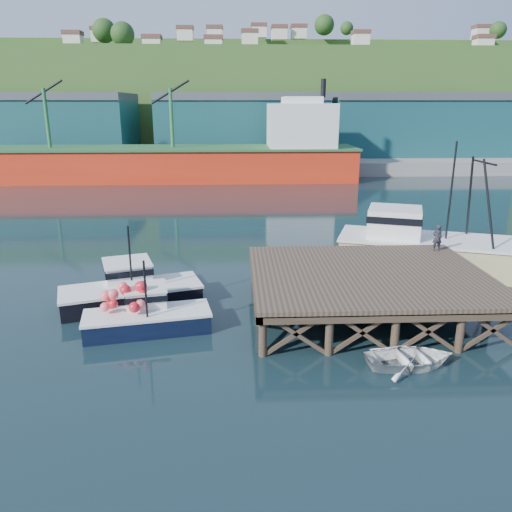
{
  "coord_description": "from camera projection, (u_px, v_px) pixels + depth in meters",
  "views": [
    {
      "loc": [
        -1.29,
        -23.93,
        10.35
      ],
      "look_at": [
        -0.21,
        2.0,
        2.45
      ],
      "focal_mm": 35.0,
      "sensor_mm": 36.0,
      "label": 1
    }
  ],
  "objects": [
    {
      "name": "cargo_ship",
      "position": [
        184.0,
        157.0,
        70.52
      ],
      "size": [
        55.5,
        10.0,
        13.75
      ],
      "color": "red",
      "rests_on": "ground"
    },
    {
      "name": "warehouse_mid",
      "position": [
        242.0,
        128.0,
        86.18
      ],
      "size": [
        28.0,
        16.0,
        9.0
      ],
      "primitive_type": "cube",
      "color": "#174C4B",
      "rests_on": "far_quay"
    },
    {
      "name": "boat_black",
      "position": [
        130.0,
        289.0,
        26.9
      ],
      "size": [
        7.81,
        6.47,
        4.53
      ],
      "rotation": [
        0.0,
        0.0,
        0.31
      ],
      "color": "black",
      "rests_on": "ground"
    },
    {
      "name": "warehouse_left",
      "position": [
        37.0,
        128.0,
        84.79
      ],
      "size": [
        32.0,
        16.0,
        9.0
      ],
      "primitive_type": "cube",
      "color": "#174C4B",
      "rests_on": "far_quay"
    },
    {
      "name": "dockworker",
      "position": [
        437.0,
        238.0,
        29.08
      ],
      "size": [
        0.57,
        0.38,
        1.56
      ],
      "primitive_type": "imported",
      "rotation": [
        0.0,
        0.0,
        3.13
      ],
      "color": "black",
      "rests_on": "wharf"
    },
    {
      "name": "hillside",
      "position": [
        240.0,
        102.0,
        118.33
      ],
      "size": [
        220.0,
        50.0,
        22.0
      ],
      "primitive_type": "cube",
      "color": "#2D511E",
      "rests_on": "ground"
    },
    {
      "name": "ground",
      "position": [
        262.0,
        312.0,
        25.94
      ],
      "size": [
        300.0,
        300.0,
        0.0
      ],
      "primitive_type": "plane",
      "color": "black",
      "rests_on": "ground"
    },
    {
      "name": "wharf",
      "position": [
        369.0,
        277.0,
        25.41
      ],
      "size": [
        12.0,
        10.0,
        2.62
      ],
      "color": "brown",
      "rests_on": "ground"
    },
    {
      "name": "warehouse_right",
      "position": [
        413.0,
        128.0,
        87.38
      ],
      "size": [
        30.0,
        16.0,
        9.0
      ],
      "primitive_type": "cube",
      "color": "#174C4B",
      "rests_on": "far_quay"
    },
    {
      "name": "far_quay",
      "position": [
        242.0,
        157.0,
        92.56
      ],
      "size": [
        160.0,
        40.0,
        2.0
      ],
      "primitive_type": "cube",
      "color": "gray",
      "rests_on": "ground"
    },
    {
      "name": "dinghy",
      "position": [
        410.0,
        358.0,
        20.47
      ],
      "size": [
        3.9,
        2.94,
        0.76
      ],
      "primitive_type": "imported",
      "rotation": [
        0.0,
        0.0,
        1.66
      ],
      "color": "white",
      "rests_on": "ground"
    },
    {
      "name": "boat_navy",
      "position": [
        147.0,
        314.0,
        23.83
      ],
      "size": [
        6.21,
        3.79,
        3.7
      ],
      "rotation": [
        0.0,
        0.0,
        0.19
      ],
      "color": "black",
      "rests_on": "ground"
    },
    {
      "name": "trawler",
      "position": [
        432.0,
        245.0,
        32.11
      ],
      "size": [
        13.04,
        8.17,
        8.22
      ],
      "rotation": [
        0.0,
        0.0,
        -0.33
      ],
      "color": "#C8BD81",
      "rests_on": "ground"
    }
  ]
}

